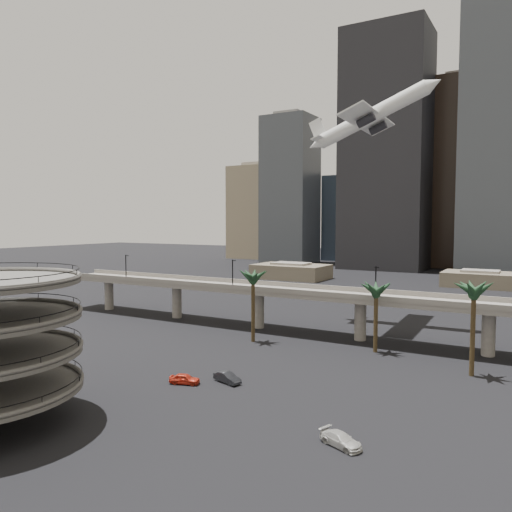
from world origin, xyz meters
The scene contains 9 objects.
ground centered at (0.00, 0.00, 0.00)m, with size 700.00×700.00×0.00m, color black.
overpass centered at (0.00, 55.00, 7.34)m, with size 130.00×9.30×14.70m.
palm_trees centered at (21.48, 47.47, 11.30)m, with size 54.40×18.40×14.00m.
low_buildings centered at (6.89, 142.30, 2.86)m, with size 135.00×27.50×6.80m.
skyline centered at (15.11, 217.08, 44.99)m, with size 269.00×86.00×123.03m.
airborne_jet centered at (6.66, 73.40, 45.24)m, with size 30.01×27.23×14.74m.
car_a centered at (-1.84, 18.22, 0.72)m, with size 1.70×4.22×1.44m, color red.
car_b centered at (2.96, 21.61, 0.73)m, with size 1.55×4.46×1.47m, color #222327.
car_c centered at (23.61, 10.83, 0.68)m, with size 1.91×4.70×1.36m, color silver.
Camera 1 is at (40.45, -35.19, 22.44)m, focal length 35.00 mm.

